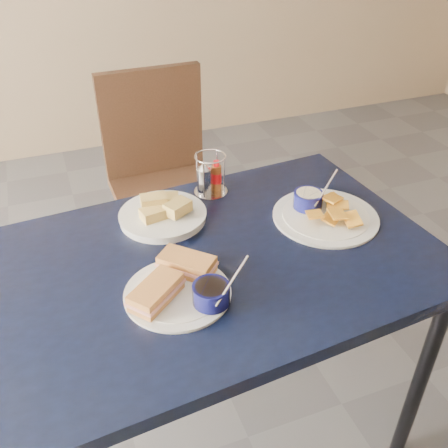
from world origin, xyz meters
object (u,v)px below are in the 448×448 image
object	(u,v)px
plantain_plate	(321,211)
chair_far	(162,167)
dining_table	(219,274)
bread_basket	(163,213)
condiment_caddy	(209,177)
sandwich_plate	(181,286)

from	to	relation	value
plantain_plate	chair_far	bearing A→B (deg)	108.68
dining_table	bread_basket	size ratio (longest dim) A/B	4.87
chair_far	bread_basket	world-z (taller)	chair_far
bread_basket	condiment_caddy	xyz separation A→B (m)	(0.18, 0.10, 0.04)
sandwich_plate	condiment_caddy	world-z (taller)	condiment_caddy
sandwich_plate	chair_far	bearing A→B (deg)	78.62
dining_table	sandwich_plate	distance (m)	0.20
dining_table	plantain_plate	xyz separation A→B (m)	(0.36, 0.07, 0.08)
chair_far	plantain_plate	size ratio (longest dim) A/B	3.00
bread_basket	chair_far	bearing A→B (deg)	76.67
sandwich_plate	condiment_caddy	bearing A→B (deg)	62.63
plantain_plate	bread_basket	xyz separation A→B (m)	(-0.45, 0.15, 0.00)
dining_table	condiment_caddy	distance (m)	0.36
sandwich_plate	plantain_plate	world-z (taller)	same
plantain_plate	bread_basket	bearing A→B (deg)	161.70
condiment_caddy	plantain_plate	bearing A→B (deg)	-42.34
dining_table	plantain_plate	bearing A→B (deg)	11.64
dining_table	sandwich_plate	size ratio (longest dim) A/B	4.17
chair_far	bread_basket	size ratio (longest dim) A/B	3.71
sandwich_plate	plantain_plate	xyz separation A→B (m)	(0.50, 0.18, -0.01)
dining_table	bread_basket	world-z (taller)	bread_basket
dining_table	chair_far	bearing A→B (deg)	85.67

